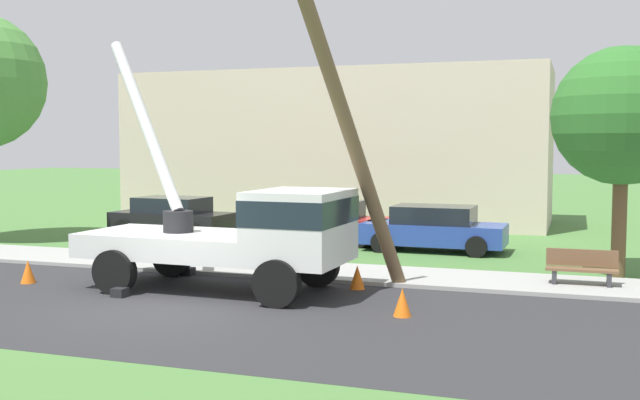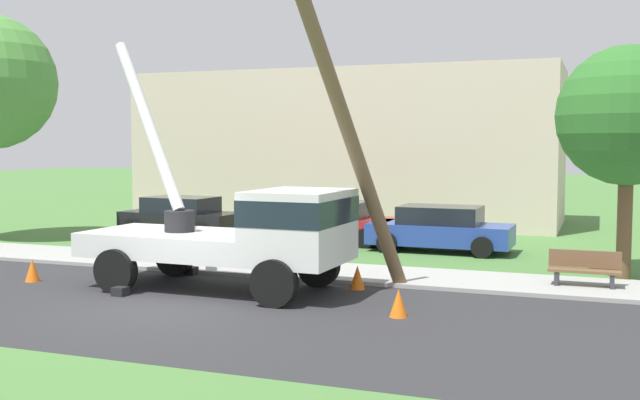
{
  "view_description": "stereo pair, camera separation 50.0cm",
  "coord_description": "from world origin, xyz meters",
  "px_view_note": "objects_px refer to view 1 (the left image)",
  "views": [
    {
      "loc": [
        7.99,
        -13.42,
        3.38
      ],
      "look_at": [
        2.44,
        2.8,
        2.08
      ],
      "focal_mm": 42.28,
      "sensor_mm": 36.0,
      "label": 1
    },
    {
      "loc": [
        8.46,
        -13.25,
        3.38
      ],
      "look_at": [
        2.44,
        2.8,
        2.08
      ],
      "focal_mm": 42.28,
      "sensor_mm": 36.0,
      "label": 2
    }
  ],
  "objects_px": {
    "utility_truck": "(247,231)",
    "parked_sedan_red": "(324,222)",
    "park_bench": "(582,269)",
    "roadside_tree_far": "(622,117)",
    "traffic_cone_curbside": "(357,277)",
    "parked_sedan_black": "(172,217)",
    "parked_sedan_blue": "(434,228)",
    "leaning_utility_pole": "(340,104)",
    "traffic_cone_ahead": "(402,302)",
    "traffic_cone_behind": "(28,272)"
  },
  "relations": [
    {
      "from": "utility_truck",
      "to": "parked_sedan_red",
      "type": "height_order",
      "value": "utility_truck"
    },
    {
      "from": "park_bench",
      "to": "parked_sedan_red",
      "type": "bearing_deg",
      "value": 145.23
    },
    {
      "from": "park_bench",
      "to": "roadside_tree_far",
      "type": "distance_m",
      "value": 4.13
    },
    {
      "from": "traffic_cone_behind",
      "to": "roadside_tree_far",
      "type": "distance_m",
      "value": 15.08
    },
    {
      "from": "parked_sedan_black",
      "to": "park_bench",
      "type": "bearing_deg",
      "value": -21.74
    },
    {
      "from": "parked_sedan_blue",
      "to": "roadside_tree_far",
      "type": "relative_size",
      "value": 0.77
    },
    {
      "from": "utility_truck",
      "to": "parked_sedan_blue",
      "type": "height_order",
      "value": "utility_truck"
    },
    {
      "from": "parked_sedan_black",
      "to": "parked_sedan_blue",
      "type": "xyz_separation_m",
      "value": [
        9.66,
        -0.65,
        0.0
      ]
    },
    {
      "from": "parked_sedan_blue",
      "to": "park_bench",
      "type": "relative_size",
      "value": 2.77
    },
    {
      "from": "utility_truck",
      "to": "traffic_cone_curbside",
      "type": "distance_m",
      "value": 2.77
    },
    {
      "from": "utility_truck",
      "to": "traffic_cone_behind",
      "type": "height_order",
      "value": "utility_truck"
    },
    {
      "from": "traffic_cone_behind",
      "to": "traffic_cone_curbside",
      "type": "height_order",
      "value": "same"
    },
    {
      "from": "utility_truck",
      "to": "roadside_tree_far",
      "type": "relative_size",
      "value": 1.17
    },
    {
      "from": "parked_sedan_black",
      "to": "roadside_tree_far",
      "type": "xyz_separation_m",
      "value": [
        14.89,
        -3.7,
        3.32
      ]
    },
    {
      "from": "traffic_cone_ahead",
      "to": "traffic_cone_curbside",
      "type": "height_order",
      "value": "same"
    },
    {
      "from": "parked_sedan_black",
      "to": "parked_sedan_red",
      "type": "height_order",
      "value": "same"
    },
    {
      "from": "leaning_utility_pole",
      "to": "roadside_tree_far",
      "type": "xyz_separation_m",
      "value": [
        5.9,
        4.68,
        -0.18
      ]
    },
    {
      "from": "park_bench",
      "to": "traffic_cone_curbside",
      "type": "bearing_deg",
      "value": -160.09
    },
    {
      "from": "parked_sedan_blue",
      "to": "utility_truck",
      "type": "bearing_deg",
      "value": -109.65
    },
    {
      "from": "parked_sedan_black",
      "to": "roadside_tree_far",
      "type": "distance_m",
      "value": 15.7
    },
    {
      "from": "traffic_cone_curbside",
      "to": "parked_sedan_blue",
      "type": "distance_m",
      "value": 6.75
    },
    {
      "from": "traffic_cone_behind",
      "to": "traffic_cone_curbside",
      "type": "bearing_deg",
      "value": 13.48
    },
    {
      "from": "traffic_cone_curbside",
      "to": "parked_sedan_blue",
      "type": "xyz_separation_m",
      "value": [
        0.56,
        6.71,
        0.43
      ]
    },
    {
      "from": "traffic_cone_curbside",
      "to": "roadside_tree_far",
      "type": "bearing_deg",
      "value": 32.33
    },
    {
      "from": "traffic_cone_curbside",
      "to": "parked_sedan_red",
      "type": "distance_m",
      "value": 8.21
    },
    {
      "from": "traffic_cone_curbside",
      "to": "park_bench",
      "type": "bearing_deg",
      "value": 19.91
    },
    {
      "from": "traffic_cone_behind",
      "to": "parked_sedan_blue",
      "type": "distance_m",
      "value": 11.93
    },
    {
      "from": "traffic_cone_curbside",
      "to": "roadside_tree_far",
      "type": "height_order",
      "value": "roadside_tree_far"
    },
    {
      "from": "utility_truck",
      "to": "traffic_cone_ahead",
      "type": "relative_size",
      "value": 12.07
    },
    {
      "from": "leaning_utility_pole",
      "to": "park_bench",
      "type": "xyz_separation_m",
      "value": [
        5.02,
        2.79,
        -3.75
      ]
    },
    {
      "from": "utility_truck",
      "to": "park_bench",
      "type": "height_order",
      "value": "utility_truck"
    },
    {
      "from": "parked_sedan_black",
      "to": "parked_sedan_red",
      "type": "relative_size",
      "value": 1.02
    },
    {
      "from": "traffic_cone_ahead",
      "to": "park_bench",
      "type": "height_order",
      "value": "park_bench"
    },
    {
      "from": "parked_sedan_black",
      "to": "traffic_cone_ahead",
      "type": "bearing_deg",
      "value": -42.3
    },
    {
      "from": "traffic_cone_ahead",
      "to": "roadside_tree_far",
      "type": "xyz_separation_m",
      "value": [
        4.19,
        6.03,
        3.75
      ]
    },
    {
      "from": "leaning_utility_pole",
      "to": "parked_sedan_red",
      "type": "bearing_deg",
      "value": 110.68
    },
    {
      "from": "utility_truck",
      "to": "leaning_utility_pole",
      "type": "bearing_deg",
      "value": 3.78
    },
    {
      "from": "parked_sedan_red",
      "to": "roadside_tree_far",
      "type": "height_order",
      "value": "roadside_tree_far"
    },
    {
      "from": "traffic_cone_behind",
      "to": "utility_truck",
      "type": "bearing_deg",
      "value": 7.28
    },
    {
      "from": "park_bench",
      "to": "leaning_utility_pole",
      "type": "bearing_deg",
      "value": -150.94
    },
    {
      "from": "leaning_utility_pole",
      "to": "parked_sedan_red",
      "type": "relative_size",
      "value": 1.87
    },
    {
      "from": "park_bench",
      "to": "roadside_tree_far",
      "type": "bearing_deg",
      "value": 65.04
    },
    {
      "from": "traffic_cone_curbside",
      "to": "park_bench",
      "type": "xyz_separation_m",
      "value": [
        4.91,
        1.78,
        0.18
      ]
    },
    {
      "from": "traffic_cone_curbside",
      "to": "parked_sedan_black",
      "type": "bearing_deg",
      "value": 141.02
    },
    {
      "from": "utility_truck",
      "to": "roadside_tree_far",
      "type": "height_order",
      "value": "utility_truck"
    },
    {
      "from": "park_bench",
      "to": "roadside_tree_far",
      "type": "xyz_separation_m",
      "value": [
        0.88,
        1.89,
        3.57
      ]
    },
    {
      "from": "parked_sedan_blue",
      "to": "park_bench",
      "type": "xyz_separation_m",
      "value": [
        4.35,
        -4.93,
        -0.25
      ]
    },
    {
      "from": "parked_sedan_red",
      "to": "park_bench",
      "type": "distance_m",
      "value": 10.02
    },
    {
      "from": "parked_sedan_black",
      "to": "park_bench",
      "type": "relative_size",
      "value": 2.82
    },
    {
      "from": "traffic_cone_behind",
      "to": "parked_sedan_red",
      "type": "relative_size",
      "value": 0.13
    }
  ]
}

